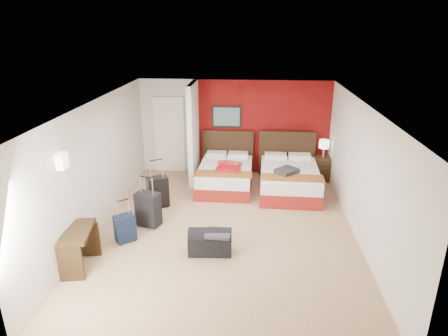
# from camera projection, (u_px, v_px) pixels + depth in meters

# --- Properties ---
(ground) EXTENTS (6.50, 6.50, 0.00)m
(ground) POSITION_uv_depth(u_px,v_px,m) (226.00, 229.00, 7.83)
(ground) COLOR tan
(ground) RESTS_ON ground
(room_walls) EXTENTS (5.02, 6.52, 2.50)m
(room_walls) POSITION_uv_depth(u_px,v_px,m) (168.00, 146.00, 8.82)
(room_walls) COLOR silver
(room_walls) RESTS_ON ground
(red_accent_panel) EXTENTS (3.50, 0.04, 2.50)m
(red_accent_panel) POSITION_uv_depth(u_px,v_px,m) (263.00, 128.00, 10.36)
(red_accent_panel) COLOR maroon
(red_accent_panel) RESTS_ON ground
(partition_wall) EXTENTS (0.12, 1.20, 2.50)m
(partition_wall) POSITION_uv_depth(u_px,v_px,m) (193.00, 133.00, 9.91)
(partition_wall) COLOR silver
(partition_wall) RESTS_ON ground
(entry_door) EXTENTS (0.82, 0.06, 2.05)m
(entry_door) POSITION_uv_depth(u_px,v_px,m) (169.00, 135.00, 10.59)
(entry_door) COLOR silver
(entry_door) RESTS_ON ground
(bed_left) EXTENTS (1.33, 1.87, 0.55)m
(bed_left) POSITION_uv_depth(u_px,v_px,m) (225.00, 177.00, 9.74)
(bed_left) COLOR silver
(bed_left) RESTS_ON ground
(bed_right) EXTENTS (1.43, 2.01, 0.59)m
(bed_right) POSITION_uv_depth(u_px,v_px,m) (289.00, 181.00, 9.45)
(bed_right) COLOR silver
(bed_right) RESTS_ON ground
(red_suitcase_open) EXTENTS (0.71, 0.85, 0.09)m
(red_suitcase_open) POSITION_uv_depth(u_px,v_px,m) (229.00, 166.00, 9.52)
(red_suitcase_open) COLOR #AF0F18
(red_suitcase_open) RESTS_ON bed_left
(jacket_bundle) EXTENTS (0.61, 0.61, 0.12)m
(jacket_bundle) POSITION_uv_depth(u_px,v_px,m) (287.00, 171.00, 9.05)
(jacket_bundle) COLOR #343438
(jacket_bundle) RESTS_ON bed_right
(nightstand) EXTENTS (0.47, 0.47, 0.61)m
(nightstand) POSITION_uv_depth(u_px,v_px,m) (322.00, 168.00, 10.20)
(nightstand) COLOR #321F10
(nightstand) RESTS_ON ground
(table_lamp) EXTENTS (0.28, 0.28, 0.46)m
(table_lamp) POSITION_uv_depth(u_px,v_px,m) (324.00, 149.00, 10.02)
(table_lamp) COLOR silver
(table_lamp) RESTS_ON nightstand
(suitcase_black) EXTENTS (0.53, 0.45, 0.67)m
(suitcase_black) POSITION_uv_depth(u_px,v_px,m) (158.00, 193.00, 8.67)
(suitcase_black) COLOR black
(suitcase_black) RESTS_ON ground
(suitcase_charcoal) EXTENTS (0.53, 0.42, 0.68)m
(suitcase_charcoal) POSITION_uv_depth(u_px,v_px,m) (148.00, 210.00, 7.85)
(suitcase_charcoal) COLOR black
(suitcase_charcoal) RESTS_ON ground
(suitcase_navy) EXTENTS (0.43, 0.40, 0.51)m
(suitcase_navy) POSITION_uv_depth(u_px,v_px,m) (125.00, 229.00, 7.30)
(suitcase_navy) COLOR black
(suitcase_navy) RESTS_ON ground
(duffel_bag) EXTENTS (0.79, 0.45, 0.39)m
(duffel_bag) POSITION_uv_depth(u_px,v_px,m) (210.00, 243.00, 6.98)
(duffel_bag) COLOR black
(duffel_bag) RESTS_ON ground
(jacket_draped) EXTENTS (0.46, 0.40, 0.06)m
(jacket_draped) POSITION_uv_depth(u_px,v_px,m) (218.00, 233.00, 6.84)
(jacket_draped) COLOR #343338
(jacket_draped) RESTS_ON duffel_bag
(desk) EXTENTS (0.56, 0.91, 0.71)m
(desk) POSITION_uv_depth(u_px,v_px,m) (80.00, 249.00, 6.48)
(desk) COLOR black
(desk) RESTS_ON ground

